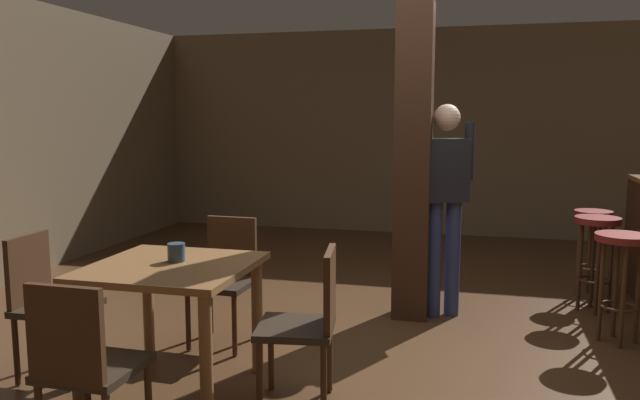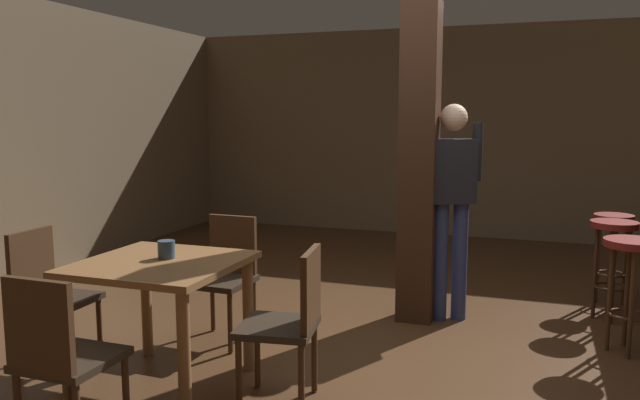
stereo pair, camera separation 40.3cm
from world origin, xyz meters
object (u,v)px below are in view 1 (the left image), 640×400
Objects in this scene: standing_person at (445,195)px; bar_stool_near at (621,261)px; chair_east at (309,319)px; dining_table at (172,287)px; chair_west at (46,298)px; bar_stool_far at (592,234)px; bar_stool_mid at (597,241)px; napkin_cup at (176,252)px; chair_south at (84,362)px; chair_north at (226,273)px.

bar_stool_near is (1.26, -0.31, -0.40)m from standing_person.
dining_table is at bearing -178.39° from chair_east.
dining_table is 0.83m from chair_east.
chair_west reaches higher than dining_table.
standing_person reaches higher than bar_stool_near.
bar_stool_mid is at bearing -95.46° from bar_stool_far.
chair_west is 3.00m from standing_person.
standing_person is 1.36m from bar_stool_near.
chair_east reaches higher than dining_table.
chair_east reaches higher than bar_stool_mid.
chair_east is at bearing -141.76° from bar_stool_near.
napkin_cup is at bearing -129.62° from standing_person.
chair_south is at bearing -134.53° from chair_east.
chair_east is at bearing -3.03° from napkin_cup.
chair_south reaches higher than napkin_cup.
bar_stool_near is at bearing 28.09° from napkin_cup.
chair_west is 4.50m from bar_stool_far.
chair_west reaches higher than bar_stool_mid.
dining_table is 0.20m from napkin_cup.
bar_stool_near is at bearing -13.84° from standing_person.
napkin_cup is at bearing 88.88° from chair_south.
chair_south is 1.12× the size of bar_stool_near.
standing_person is at bearing 51.42° from dining_table.
chair_east is 2.90m from bar_stool_mid.
chair_north reaches higher than dining_table.
chair_south reaches higher than bar_stool_near.
bar_stool_mid is 0.48m from bar_stool_far.
bar_stool_near is at bearing 40.63° from chair_south.
chair_east is 1.13× the size of bar_stool_far.
bar_stool_far is (0.00, 1.20, -0.03)m from bar_stool_near.
chair_south is 1.00× the size of chair_north.
standing_person is (1.48, 0.98, 0.50)m from chair_north.
standing_person is 1.35m from bar_stool_mid.
bar_stool_far is at bearing 54.81° from chair_east.
bar_stool_far is (3.59, 2.72, 0.07)m from chair_west.
standing_person is 2.16× the size of bar_stool_near.
napkin_cup is at bearing 3.97° from chair_west.
dining_table is at bearing -135.05° from bar_stool_far.
chair_south is 1.00× the size of chair_west.
bar_stool_mid is (3.55, 2.24, 0.10)m from chair_west.
bar_stool_mid is at bearing 50.15° from chair_east.
bar_stool_near is at bearing 13.79° from chair_north.
bar_stool_far is at bearing 84.54° from bar_stool_mid.
dining_table is at bearing -0.44° from chair_west.
chair_south is at bearing -139.37° from bar_stool_near.
napkin_cup is 0.14× the size of bar_stool_near.
bar_stool_near is at bearing 22.86° from chair_west.
standing_person is at bearing -161.08° from bar_stool_mid.
napkin_cup is 3.47m from bar_stool_mid.
chair_north is (-0.02, 0.85, -0.13)m from dining_table.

